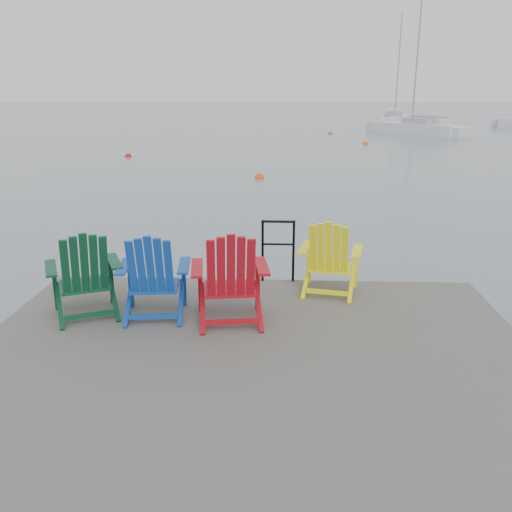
{
  "coord_description": "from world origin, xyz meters",
  "views": [
    {
      "loc": [
        0.3,
        -4.96,
        3.11
      ],
      "look_at": [
        -0.07,
        2.52,
        0.85
      ],
      "focal_mm": 38.0,
      "sensor_mm": 36.0,
      "label": 1
    }
  ],
  "objects_px": {
    "chair_yellow": "(330,257)",
    "buoy_b": "(128,157)",
    "sailboat_near": "(416,129)",
    "sailboat_mid": "(394,121)",
    "buoy_d": "(330,134)",
    "buoy_a": "(259,178)",
    "chair_blue": "(153,275)",
    "chair_red": "(230,277)",
    "chair_green": "(84,274)",
    "buoy_c": "(366,144)",
    "handrail": "(278,245)"
  },
  "relations": [
    {
      "from": "buoy_c",
      "to": "buoy_d",
      "type": "relative_size",
      "value": 1.04
    },
    {
      "from": "chair_blue",
      "to": "sailboat_near",
      "type": "bearing_deg",
      "value": 66.28
    },
    {
      "from": "chair_blue",
      "to": "buoy_a",
      "type": "bearing_deg",
      "value": 81.05
    },
    {
      "from": "buoy_c",
      "to": "buoy_d",
      "type": "height_order",
      "value": "buoy_c"
    },
    {
      "from": "chair_yellow",
      "to": "buoy_d",
      "type": "distance_m",
      "value": 37.18
    },
    {
      "from": "chair_yellow",
      "to": "sailboat_near",
      "type": "xyz_separation_m",
      "value": [
        9.91,
        37.88,
        -0.67
      ]
    },
    {
      "from": "chair_red",
      "to": "buoy_c",
      "type": "bearing_deg",
      "value": 70.61
    },
    {
      "from": "buoy_a",
      "to": "handrail",
      "type": "bearing_deg",
      "value": -86.37
    },
    {
      "from": "chair_green",
      "to": "chair_yellow",
      "type": "distance_m",
      "value": 3.13
    },
    {
      "from": "buoy_c",
      "to": "chair_blue",
      "type": "bearing_deg",
      "value": -103.04
    },
    {
      "from": "chair_green",
      "to": "chair_red",
      "type": "height_order",
      "value": "chair_red"
    },
    {
      "from": "chair_yellow",
      "to": "chair_blue",
      "type": "bearing_deg",
      "value": -146.05
    },
    {
      "from": "chair_yellow",
      "to": "sailboat_mid",
      "type": "relative_size",
      "value": 0.09
    },
    {
      "from": "buoy_b",
      "to": "buoy_c",
      "type": "distance_m",
      "value": 15.17
    },
    {
      "from": "sailboat_near",
      "to": "sailboat_mid",
      "type": "distance_m",
      "value": 13.78
    },
    {
      "from": "chair_yellow",
      "to": "chair_red",
      "type": "bearing_deg",
      "value": -129.18
    },
    {
      "from": "chair_green",
      "to": "buoy_b",
      "type": "relative_size",
      "value": 3.17
    },
    {
      "from": "chair_green",
      "to": "buoy_d",
      "type": "distance_m",
      "value": 38.46
    },
    {
      "from": "chair_green",
      "to": "buoy_a",
      "type": "xyz_separation_m",
      "value": [
        1.46,
        14.53,
        -1.05
      ]
    },
    {
      "from": "sailboat_mid",
      "to": "buoy_a",
      "type": "xyz_separation_m",
      "value": [
        -12.33,
        -38.02,
        -0.36
      ]
    },
    {
      "from": "buoy_d",
      "to": "sailboat_near",
      "type": "bearing_deg",
      "value": 6.99
    },
    {
      "from": "handrail",
      "to": "buoy_b",
      "type": "relative_size",
      "value": 2.63
    },
    {
      "from": "buoy_c",
      "to": "buoy_d",
      "type": "bearing_deg",
      "value": 99.76
    },
    {
      "from": "chair_yellow",
      "to": "buoy_b",
      "type": "bearing_deg",
      "value": 123.75
    },
    {
      "from": "chair_red",
      "to": "buoy_c",
      "type": "distance_m",
      "value": 29.83
    },
    {
      "from": "chair_red",
      "to": "buoy_b",
      "type": "height_order",
      "value": "chair_red"
    },
    {
      "from": "handrail",
      "to": "chair_red",
      "type": "relative_size",
      "value": 0.8
    },
    {
      "from": "buoy_a",
      "to": "buoy_b",
      "type": "xyz_separation_m",
      "value": [
        -7.02,
        7.0,
        0.0
      ]
    },
    {
      "from": "sailboat_near",
      "to": "sailboat_mid",
      "type": "height_order",
      "value": "sailboat_near"
    },
    {
      "from": "sailboat_near",
      "to": "buoy_b",
      "type": "distance_m",
      "value": 25.28
    },
    {
      "from": "sailboat_mid",
      "to": "chair_red",
      "type": "bearing_deg",
      "value": -81.67
    },
    {
      "from": "chair_yellow",
      "to": "buoy_b",
      "type": "height_order",
      "value": "chair_yellow"
    },
    {
      "from": "chair_blue",
      "to": "sailboat_near",
      "type": "distance_m",
      "value": 40.63
    },
    {
      "from": "sailboat_near",
      "to": "handrail",
      "type": "bearing_deg",
      "value": -140.99
    },
    {
      "from": "chair_green",
      "to": "sailboat_mid",
      "type": "height_order",
      "value": "sailboat_mid"
    },
    {
      "from": "chair_red",
      "to": "buoy_d",
      "type": "xyz_separation_m",
      "value": [
        4.3,
        38.06,
        -1.07
      ]
    },
    {
      "from": "chair_red",
      "to": "buoy_a",
      "type": "xyz_separation_m",
      "value": [
        -0.29,
        14.63,
        -1.07
      ]
    },
    {
      "from": "buoy_b",
      "to": "sailboat_mid",
      "type": "bearing_deg",
      "value": 58.05
    },
    {
      "from": "sailboat_near",
      "to": "buoy_c",
      "type": "distance_m",
      "value": 11.04
    },
    {
      "from": "chair_blue",
      "to": "buoy_b",
      "type": "xyz_separation_m",
      "value": [
        -6.38,
        21.52,
        -1.04
      ]
    },
    {
      "from": "chair_green",
      "to": "buoy_d",
      "type": "bearing_deg",
      "value": 56.44
    },
    {
      "from": "chair_blue",
      "to": "chair_red",
      "type": "relative_size",
      "value": 0.94
    },
    {
      "from": "buoy_c",
      "to": "chair_yellow",
      "type": "bearing_deg",
      "value": -99.22
    },
    {
      "from": "chair_yellow",
      "to": "sailboat_near",
      "type": "relative_size",
      "value": 0.09
    },
    {
      "from": "sailboat_near",
      "to": "chair_yellow",
      "type": "bearing_deg",
      "value": -139.82
    },
    {
      "from": "buoy_b",
      "to": "buoy_d",
      "type": "bearing_deg",
      "value": 54.77
    },
    {
      "from": "handrail",
      "to": "chair_green",
      "type": "relative_size",
      "value": 0.83
    },
    {
      "from": "sailboat_mid",
      "to": "buoy_c",
      "type": "distance_m",
      "value": 24.23
    },
    {
      "from": "buoy_a",
      "to": "buoy_b",
      "type": "bearing_deg",
      "value": 135.07
    },
    {
      "from": "buoy_a",
      "to": "buoy_c",
      "type": "xyz_separation_m",
      "value": [
        6.11,
        14.61,
        0.0
      ]
    }
  ]
}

